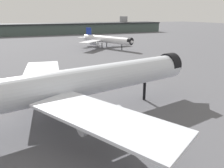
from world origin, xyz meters
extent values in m
plane|color=#56565B|center=(0.00, 0.00, 0.00)|extent=(900.00, 900.00, 0.00)
cylinder|color=silver|center=(-2.84, 0.39, 7.66)|extent=(52.92, 12.50, 5.89)
cone|color=silver|center=(23.25, 3.71, 7.66)|extent=(7.16, 6.55, 5.78)
cylinder|color=black|center=(22.08, 3.56, 8.10)|extent=(3.38, 6.24, 5.95)
cube|color=silver|center=(-8.74, 14.53, 6.93)|extent=(12.67, 24.82, 0.47)
cylinder|color=#B7BAC1|center=(-7.13, 11.87, 4.98)|extent=(7.71, 4.15, 3.24)
cube|color=silver|center=(-5.00, -14.79, 6.93)|extent=(17.71, 24.99, 0.47)
cylinder|color=#B7BAC1|center=(-4.11, -11.81, 4.98)|extent=(7.71, 4.15, 3.24)
cylinder|color=black|center=(13.86, 2.51, 2.36)|extent=(0.71, 0.71, 4.71)
cylinder|color=black|center=(-5.84, 3.12, 2.36)|extent=(0.71, 0.71, 4.71)
cylinder|color=black|center=(-5.05, -3.02, 2.36)|extent=(0.71, 0.71, 4.71)
cylinder|color=white|center=(41.86, 86.32, 5.40)|extent=(18.67, 37.78, 4.15)
cone|color=white|center=(49.27, 68.21, 5.40)|extent=(5.50, 5.77, 4.07)
cone|color=white|center=(34.44, 104.42, 5.40)|extent=(5.70, 6.49, 3.95)
cylinder|color=black|center=(48.96, 68.98, 5.71)|extent=(4.59, 3.32, 4.20)
cube|color=white|center=(50.78, 93.23, 4.88)|extent=(18.02, 7.56, 0.33)
cylinder|color=#B7BAC1|center=(49.18, 91.56, 3.51)|extent=(4.19, 5.93, 2.28)
cube|color=white|center=(30.65, 84.98, 4.88)|extent=(17.48, 16.16, 0.33)
cylinder|color=#B7BAC1|center=(32.96, 84.91, 3.51)|extent=(4.19, 5.93, 2.28)
cube|color=navy|center=(35.63, 101.52, 8.72)|extent=(2.16, 4.50, 6.65)
cube|color=white|center=(39.55, 103.97, 5.82)|extent=(7.85, 5.93, 0.25)
cube|color=white|center=(31.11, 100.52, 5.82)|extent=(7.85, 5.93, 0.25)
cylinder|color=black|center=(46.60, 74.73, 1.66)|extent=(0.50, 0.50, 3.32)
cylinder|color=black|center=(43.14, 88.95, 1.66)|extent=(0.50, 0.50, 3.32)
cylinder|color=black|center=(39.10, 87.30, 1.66)|extent=(0.50, 0.50, 3.32)
cube|color=#475651|center=(44.70, 201.71, 5.02)|extent=(225.28, 42.36, 10.04)
cube|color=#232628|center=(44.70, 201.71, 10.64)|extent=(225.47, 44.97, 1.20)
cylinder|color=#939399|center=(114.85, 196.60, 9.01)|extent=(9.41, 9.41, 18.02)
camera|label=1|loc=(-15.94, -40.01, 20.78)|focal=34.82mm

